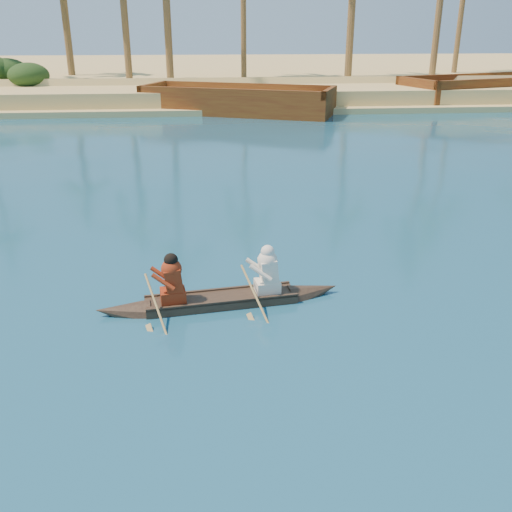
{
  "coord_description": "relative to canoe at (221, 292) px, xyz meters",
  "views": [
    {
      "loc": [
        0.64,
        -13.54,
        5.15
      ],
      "look_at": [
        1.65,
        -2.52,
        0.67
      ],
      "focal_mm": 40.0,
      "sensor_mm": 36.0,
      "label": 1
    }
  ],
  "objects": [
    {
      "name": "barge_mid",
      "position": [
        1.97,
        26.6,
        0.43
      ],
      "size": [
        12.49,
        8.05,
        1.98
      ],
      "rotation": [
        0.0,
        0.0,
        -0.38
      ],
      "color": "brown",
      "rests_on": "ground"
    },
    {
      "name": "sandy_embankment",
      "position": [
        -0.88,
        50.24,
        0.27
      ],
      "size": [
        150.0,
        51.0,
        1.5
      ],
      "color": "tan",
      "rests_on": "ground"
    },
    {
      "name": "shrub_cluster",
      "position": [
        -0.88,
        34.86,
        0.94
      ],
      "size": [
        100.0,
        6.0,
        2.4
      ],
      "primitive_type": null,
      "color": "#163312",
      "rests_on": "ground"
    },
    {
      "name": "ground",
      "position": [
        -0.88,
        3.36,
        -0.26
      ],
      "size": [
        160.0,
        160.0,
        0.0
      ],
      "primitive_type": "plane",
      "color": "navy",
      "rests_on": "ground"
    },
    {
      "name": "canoe",
      "position": [
        0.0,
        0.0,
        0.0
      ],
      "size": [
        4.91,
        1.31,
        1.34
      ],
      "rotation": [
        0.0,
        0.0,
        0.14
      ],
      "color": "#403123",
      "rests_on": "ground"
    },
    {
      "name": "barge_right",
      "position": [
        20.34,
        30.36,
        0.51
      ],
      "size": [
        13.95,
        8.23,
        2.21
      ],
      "rotation": [
        0.0,
        0.0,
        0.31
      ],
      "color": "brown",
      "rests_on": "ground"
    }
  ]
}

